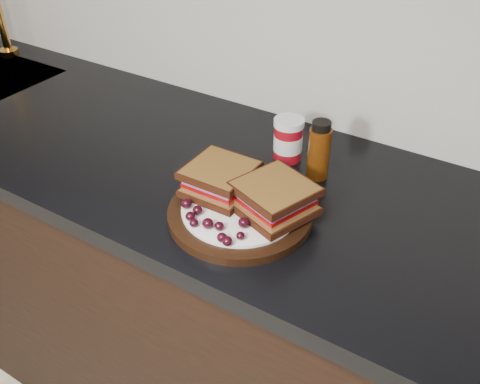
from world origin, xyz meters
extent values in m
cube|color=black|center=(0.00, 1.70, 0.43)|extent=(3.96, 0.58, 0.86)
cube|color=black|center=(0.00, 1.70, 0.88)|extent=(3.98, 0.60, 0.04)
cylinder|color=black|center=(0.02, 1.58, 0.91)|extent=(0.28, 0.28, 0.02)
ellipsoid|color=black|center=(-0.06, 1.53, 0.93)|extent=(0.02, 0.02, 0.02)
ellipsoid|color=black|center=(-0.03, 1.52, 0.93)|extent=(0.02, 0.02, 0.02)
ellipsoid|color=black|center=(-0.03, 1.50, 0.93)|extent=(0.02, 0.02, 0.02)
ellipsoid|color=black|center=(-0.02, 1.49, 0.93)|extent=(0.02, 0.02, 0.02)
ellipsoid|color=black|center=(0.01, 1.50, 0.93)|extent=(0.02, 0.02, 0.02)
ellipsoid|color=black|center=(0.03, 1.51, 0.93)|extent=(0.02, 0.02, 0.02)
ellipsoid|color=black|center=(0.05, 1.48, 0.93)|extent=(0.02, 0.02, 0.02)
ellipsoid|color=black|center=(0.06, 1.48, 0.93)|extent=(0.02, 0.02, 0.02)
ellipsoid|color=black|center=(0.07, 1.51, 0.93)|extent=(0.02, 0.02, 0.01)
ellipsoid|color=black|center=(0.06, 1.54, 0.93)|extent=(0.02, 0.02, 0.02)
ellipsoid|color=black|center=(0.11, 1.55, 0.93)|extent=(0.02, 0.02, 0.02)
ellipsoid|color=black|center=(0.10, 1.57, 0.93)|extent=(0.02, 0.02, 0.02)
ellipsoid|color=black|center=(0.11, 1.59, 0.93)|extent=(0.02, 0.02, 0.02)
ellipsoid|color=black|center=(0.11, 1.61, 0.93)|extent=(0.02, 0.02, 0.02)
ellipsoid|color=black|center=(0.09, 1.63, 0.93)|extent=(0.02, 0.02, 0.01)
ellipsoid|color=black|center=(-0.02, 1.62, 0.93)|extent=(0.02, 0.02, 0.02)
ellipsoid|color=black|center=(-0.03, 1.63, 0.93)|extent=(0.02, 0.02, 0.02)
ellipsoid|color=black|center=(-0.05, 1.61, 0.93)|extent=(0.02, 0.02, 0.02)
ellipsoid|color=black|center=(-0.06, 1.57, 0.93)|extent=(0.02, 0.02, 0.02)
ellipsoid|color=black|center=(-0.06, 1.58, 0.93)|extent=(0.02, 0.02, 0.02)
ellipsoid|color=black|center=(-0.01, 1.61, 0.93)|extent=(0.02, 0.02, 0.02)
ellipsoid|color=black|center=(-0.03, 1.61, 0.93)|extent=(0.02, 0.02, 0.02)
ellipsoid|color=black|center=(-0.04, 1.57, 0.93)|extent=(0.02, 0.02, 0.02)
cylinder|color=maroon|center=(0.00, 1.82, 0.95)|extent=(0.07, 0.07, 0.10)
cylinder|color=#462007|center=(0.09, 1.79, 0.97)|extent=(0.06, 0.06, 0.13)
camera|label=1|loc=(0.46, 0.89, 1.55)|focal=40.00mm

